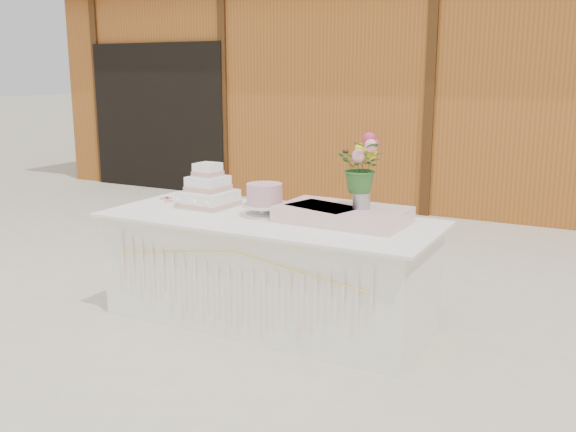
# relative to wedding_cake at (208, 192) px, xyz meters

# --- Properties ---
(ground) EXTENTS (80.00, 80.00, 0.00)m
(ground) POSITION_rel_wedding_cake_xyz_m (0.58, -0.11, -0.88)
(ground) COLOR beige
(ground) RESTS_ON ground
(barn) EXTENTS (12.60, 4.60, 3.30)m
(barn) POSITION_rel_wedding_cake_xyz_m (0.57, 5.88, 0.79)
(barn) COLOR #A25522
(barn) RESTS_ON ground
(cake_table) EXTENTS (2.40, 1.00, 0.77)m
(cake_table) POSITION_rel_wedding_cake_xyz_m (0.58, -0.12, -0.50)
(cake_table) COLOR white
(cake_table) RESTS_ON ground
(wedding_cake) EXTENTS (0.38, 0.38, 0.33)m
(wedding_cake) POSITION_rel_wedding_cake_xyz_m (0.00, 0.00, 0.00)
(wedding_cake) COLOR white
(wedding_cake) RESTS_ON cake_table
(pink_cake_stand) EXTENTS (0.32, 0.32, 0.23)m
(pink_cake_stand) POSITION_rel_wedding_cake_xyz_m (0.54, -0.08, 0.02)
(pink_cake_stand) COLOR silver
(pink_cake_stand) RESTS_ON cake_table
(satin_runner) EXTENTS (0.87, 0.52, 0.11)m
(satin_runner) POSITION_rel_wedding_cake_xyz_m (1.11, -0.01, -0.06)
(satin_runner) COLOR #FFCECD
(satin_runner) RESTS_ON cake_table
(flower_vase) EXTENTS (0.12, 0.12, 0.16)m
(flower_vase) POSITION_rel_wedding_cake_xyz_m (1.24, -0.01, 0.07)
(flower_vase) COLOR #ACACB0
(flower_vase) RESTS_ON satin_runner
(bouquet) EXTENTS (0.34, 0.30, 0.35)m
(bouquet) POSITION_rel_wedding_cake_xyz_m (1.24, -0.01, 0.33)
(bouquet) COLOR #2E5E25
(bouquet) RESTS_ON flower_vase
(loose_flowers) EXTENTS (0.28, 0.41, 0.02)m
(loose_flowers) POSITION_rel_wedding_cake_xyz_m (-0.42, -0.06, -0.10)
(loose_flowers) COLOR pink
(loose_flowers) RESTS_ON cake_table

